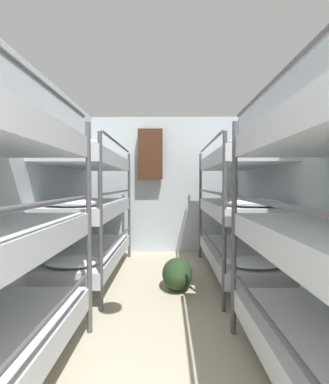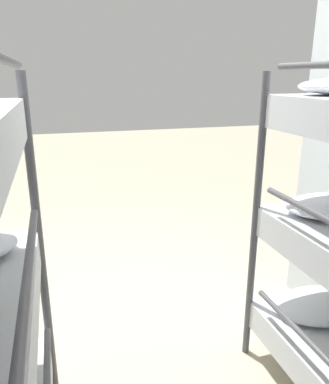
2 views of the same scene
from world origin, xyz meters
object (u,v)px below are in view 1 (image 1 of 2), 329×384
Objects in this scene: bunk_stack_right_far at (237,208)px; hanging_coat at (150,154)px; bunk_stack_left_far at (91,208)px; duffel_bag at (177,274)px.

hanging_coat is at bearing 135.33° from bunk_stack_right_far.
bunk_stack_left_far is 1.96m from bunk_stack_right_far.
bunk_stack_right_far is (1.96, 0.00, 0.00)m from bunk_stack_left_far.
duffel_bag is at bearing -157.83° from bunk_stack_right_far.
bunk_stack_right_far is 2.14× the size of hanging_coat.
bunk_stack_right_far reaches higher than duffel_bag.
bunk_stack_right_far is at bearing -44.67° from hanging_coat.
bunk_stack_right_far is 1.95m from hanging_coat.
bunk_stack_left_far is 3.84× the size of duffel_bag.
bunk_stack_left_far is 1.00× the size of bunk_stack_right_far.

